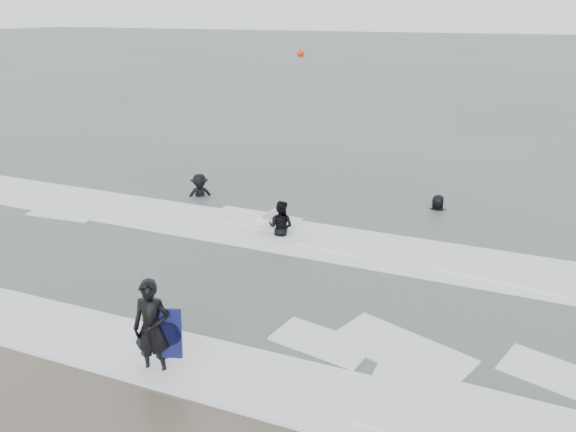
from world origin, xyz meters
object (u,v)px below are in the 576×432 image
at_px(surfer_centre, 156,372).
at_px(surfer_breaker, 200,198).
at_px(surfer_right_far, 437,211).
at_px(buoy, 300,54).
at_px(surfer_wading, 281,236).

height_order(surfer_centre, surfer_breaker, surfer_centre).
xyz_separation_m(surfer_centre, surfer_breaker, (-4.70, 9.26, 0.00)).
xyz_separation_m(surfer_right_far, buoy, (-28.52, 58.39, 0.42)).
bearing_deg(surfer_centre, surfer_breaker, 104.25).
bearing_deg(buoy, surfer_breaker, -71.32).
bearing_deg(surfer_right_far, surfer_wading, 37.19).
height_order(surfer_breaker, buoy, buoy).
xyz_separation_m(surfer_breaker, surfer_right_far, (8.11, 1.96, 0.00)).
bearing_deg(surfer_wading, surfer_right_far, -133.18).
height_order(surfer_centre, buoy, buoy).
bearing_deg(buoy, surfer_right_far, -63.97).
bearing_deg(buoy, surfer_centre, -70.17).
distance_m(surfer_breaker, buoy, 63.72).
relative_size(surfer_centre, buoy, 1.17).
bearing_deg(surfer_wading, surfer_centre, 95.39).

